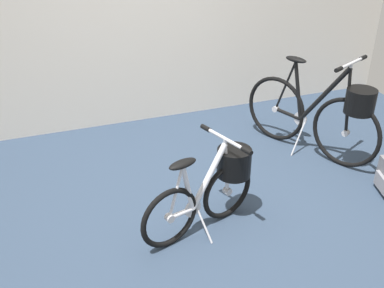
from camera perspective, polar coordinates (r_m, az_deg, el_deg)
ground_plane at (r=3.55m, az=2.25°, el=-9.74°), size 6.21×6.21×0.00m
folding_bike_foreground at (r=3.32m, az=2.75°, el=-5.13°), size 0.99×0.52×0.73m
display_bike_left at (r=4.38m, az=16.18°, el=3.85°), size 0.72×1.32×1.00m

